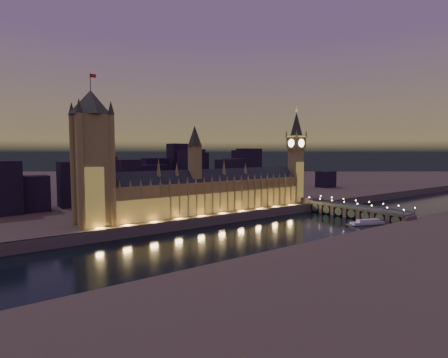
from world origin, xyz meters
TOP-DOWN VIEW (x-y plane):
  - ground_plane at (0.00, 0.00)m, footprint 2000.00×2000.00m
  - north_bank at (0.00, 520.00)m, footprint 2000.00×960.00m
  - embankment_wall at (0.00, 41.00)m, footprint 2000.00×2.50m
  - palace_of_westminster at (-2.82, 61.75)m, footprint 202.00×22.46m
  - victoria_tower at (-110.00, 61.92)m, footprint 31.68×31.68m
  - elizabeth_tower at (108.00, 61.92)m, footprint 18.00×18.00m
  - westminster_bridge at (114.88, -3.44)m, footprint 19.97×113.00m
  - river_boat at (94.34, -35.42)m, footprint 39.29×23.43m
  - city_backdrop at (31.27, 247.24)m, footprint 462.41×215.63m

SIDE VIEW (x-z plane):
  - ground_plane at x=0.00m, z-range 0.00..0.00m
  - river_boat at x=94.34m, z-range -0.69..3.81m
  - north_bank at x=0.00m, z-range 0.00..8.00m
  - embankment_wall at x=0.00m, z-range 0.00..8.00m
  - westminster_bridge at x=114.88m, z-range -1.97..13.93m
  - palace_of_westminster at x=-2.82m, z-range -12.63..65.37m
  - city_backdrop at x=31.27m, z-range -10.04..72.90m
  - victoria_tower at x=-110.00m, z-range 7.37..119.09m
  - elizabeth_tower at x=108.00m, z-range 13.96..118.89m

